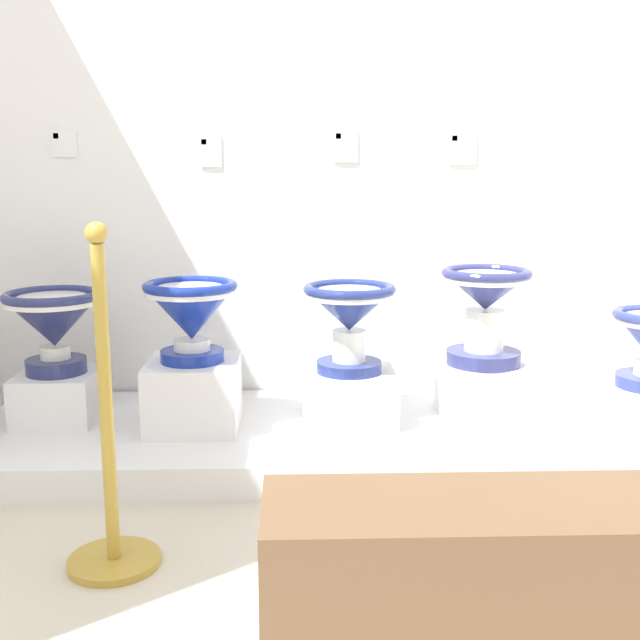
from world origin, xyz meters
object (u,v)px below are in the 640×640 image
Objects in this scene: antique_toilet_central_ornate at (53,320)px; antique_toilet_broad_patterned at (191,311)px; antique_toilet_tall_cobalt at (349,312)px; info_placard_second at (211,151)px; info_placard_first at (64,144)px; info_placard_fourth at (463,148)px; museum_bench at (482,578)px; plinth_block_central_ornate at (58,396)px; stanchion_post_near_left at (110,475)px; plinth_block_tall_cobalt at (349,397)px; antique_toilet_squat_floral at (486,301)px; info_placard_third at (346,146)px; plinth_block_broad_patterned at (194,394)px; plinth_block_squat_floral at (482,390)px.

antique_toilet_broad_patterned reaches higher than antique_toilet_central_ornate.
antique_toilet_central_ornate is 1.23m from antique_toilet_tall_cobalt.
antique_toilet_broad_patterned is 2.69× the size of info_placard_second.
info_placard_fourth is (1.82, 0.00, -0.02)m from info_placard_first.
antique_toilet_tall_cobalt reaches higher than museum_bench.
museum_bench is (1.45, -1.48, -0.03)m from plinth_block_central_ornate.
stanchion_post_near_left is at bearing -98.39° from antique_toilet_broad_patterned.
antique_toilet_central_ornate is at bearing 177.10° from plinth_block_tall_cobalt.
stanchion_post_near_left reaches higher than antique_toilet_tall_cobalt.
info_placard_first is at bearing 94.53° from antique_toilet_central_ornate.
stanchion_post_near_left is (-1.35, -1.00, -0.35)m from antique_toilet_squat_floral.
antique_toilet_squat_floral reaches higher than antique_toilet_central_ornate.
info_placard_first is 1.28m from info_placard_third.
info_placard_first is (-0.03, 0.43, 1.06)m from plinth_block_central_ornate.
stanchion_post_near_left is at bearing -129.28° from plinth_block_tall_cobalt.
info_placard_third reaches higher than antique_toilet_squat_floral.
antique_toilet_squat_floral reaches higher than antique_toilet_tall_cobalt.
antique_toilet_central_ornate is 3.42× the size of info_placard_first.
antique_toilet_broad_patterned is 1.08m from info_placard_third.
plinth_block_broad_patterned is 1.32m from info_placard_third.
plinth_block_squat_floral is 1.62m from info_placard_second.
plinth_block_broad_patterned is at bearing -175.51° from plinth_block_tall_cobalt.
museum_bench is (0.22, -1.42, -0.40)m from antique_toilet_tall_cobalt.
info_placard_first is (-0.62, 0.54, 1.02)m from plinth_block_broad_patterned.
info_placard_third reaches higher than info_placard_first.
info_placard_first is at bearing -180.00° from info_placard_second.
info_placard_first reaches higher than antique_toilet_squat_floral.
info_placard_second reaches higher than antique_toilet_central_ornate.
plinth_block_tall_cobalt is at bearing 4.49° from antique_toilet_broad_patterned.
antique_toilet_tall_cobalt reaches higher than plinth_block_broad_patterned.
antique_toilet_squat_floral is (1.81, -0.01, 0.07)m from antique_toilet_central_ornate.
antique_toilet_central_ornate is at bearing 177.10° from antique_toilet_tall_cobalt.
info_placard_second is at bearing -180.00° from info_placard_third.
antique_toilet_central_ornate is at bearing -166.42° from info_placard_fourth.
info_placard_first reaches higher than plinth_block_tall_cobalt.
antique_toilet_squat_floral is (1.22, 0.11, 0.36)m from plinth_block_broad_patterned.
info_placard_fourth is (0.55, 0.49, 1.04)m from plinth_block_tall_cobalt.
antique_toilet_central_ornate is at bearing 114.20° from stanchion_post_near_left.
antique_toilet_central_ornate is 0.38× the size of museum_bench.
plinth_block_central_ornate is 2.11m from info_placard_fourth.
plinth_block_central_ornate is 1.85m from antique_toilet_squat_floral.
museum_bench reaches higher than plinth_block_tall_cobalt.
antique_toilet_central_ornate is 0.67m from plinth_block_broad_patterned.
antique_toilet_squat_floral reaches higher than antique_toilet_broad_patterned.
antique_toilet_central_ornate is 0.39× the size of stanchion_post_near_left.
plinth_block_central_ornate is 0.90× the size of antique_toilet_tall_cobalt.
info_placard_first is (-1.84, 0.44, 1.05)m from plinth_block_squat_floral.
plinth_block_tall_cobalt is 1.02× the size of antique_toilet_tall_cobalt.
plinth_block_broad_patterned reaches higher than museum_bench.
info_placard_fourth reaches higher than antique_toilet_central_ornate.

